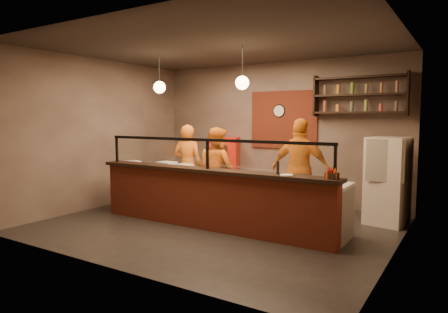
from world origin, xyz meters
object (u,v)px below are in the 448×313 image
Objects in this scene: wall_clock at (279,111)px; red_cooler at (225,168)px; cook_left at (188,166)px; fridge at (387,181)px; cook_right at (300,169)px; pizza_dough at (237,176)px; pepper_mill at (278,168)px; condiment_caddy at (332,176)px; cook_mid at (217,169)px.

wall_clock is 0.20× the size of red_cooler.
cook_left is 1.20m from red_cooler.
cook_right is at bearing -150.10° from fridge.
pizza_dough is (1.73, -0.80, 0.01)m from cook_left.
pepper_mill is at bearing -63.52° from red_cooler.
fridge is (4.00, 0.69, -0.10)m from cook_left.
cook_left is 8.68× the size of pepper_mill.
cook_right reaches higher than red_cooler.
cook_left reaches higher than red_cooler.
wall_clock is at bearing 95.57° from pizza_dough.
pizza_dough is at bearing 165.52° from condiment_caddy.
cook_right is 11.72× the size of condiment_caddy.
pizza_dough is (-2.28, -1.50, 0.11)m from fridge.
cook_mid is at bearing -84.40° from red_cooler.
pizza_dough is (1.48, -1.97, 0.17)m from red_cooler.
wall_clock is 1.45× the size of pepper_mill.
red_cooler is at bearing -166.19° from wall_clock.
wall_clock is 0.19× the size of fridge.
wall_clock is 0.58× the size of pizza_dough.
red_cooler is (-3.76, 0.47, -0.06)m from fridge.
cook_left is (-1.50, -1.48, -1.20)m from wall_clock.
pepper_mill is at bearing -112.85° from fridge.
wall_clock is at bearing 126.98° from condiment_caddy.
fridge reaches higher than condiment_caddy.
red_cooler reaches higher than pepper_mill.
cook_mid is at bearing 5.56° from cook_right.
wall_clock is at bearing -150.39° from cook_left.
cook_left is 0.93× the size of cook_right.
red_cooler is at bearing -25.86° from cook_right.
wall_clock reaches higher than cook_left.
red_cooler reaches higher than pizza_dough.
cook_left is at bearing -120.88° from red_cooler.
condiment_caddy is (2.77, -1.22, 0.23)m from cook_mid.
cook_right is (1.72, 0.25, 0.09)m from cook_mid.
red_cooler is 2.47m from pizza_dough.
cook_left is at bearing -135.53° from wall_clock.
red_cooler is 2.87× the size of pizza_dough.
wall_clock is at bearing -91.67° from cook_mid.
wall_clock reaches higher than pizza_dough.
cook_mid reaches higher than fridge.
cook_mid is 8.47× the size of pepper_mill.
red_cooler is 8.97× the size of condiment_caddy.
cook_mid is 1.36m from red_cooler.
wall_clock is 2.93m from fridge.
pizza_dough is at bearing 163.65° from cook_mid.
cook_left reaches higher than pizza_dough.
cook_mid is at bearing 148.10° from pepper_mill.
red_cooler is (-0.57, 1.23, -0.14)m from cook_mid.
cook_mid is (0.81, -0.07, -0.02)m from cook_left.
cook_right is at bearing -149.26° from cook_mid.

